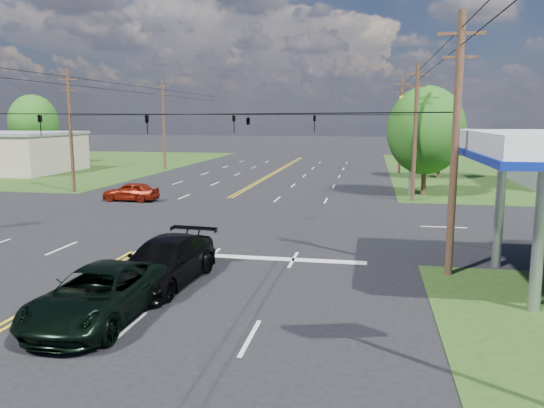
% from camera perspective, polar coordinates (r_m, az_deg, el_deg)
% --- Properties ---
extents(ground, '(280.00, 280.00, 0.00)m').
position_cam_1_polar(ground, '(31.23, -8.37, -1.55)').
color(ground, black).
rests_on(ground, ground).
extents(grass_nw, '(46.00, 48.00, 0.03)m').
position_cam_1_polar(grass_nw, '(76.04, -25.88, 3.96)').
color(grass_nw, '#244415').
rests_on(grass_nw, ground).
extents(stop_bar, '(10.00, 0.50, 0.02)m').
position_cam_1_polar(stop_bar, '(22.36, -2.81, -5.79)').
color(stop_bar, silver).
rests_on(stop_bar, ground).
extents(pole_se, '(1.60, 0.28, 9.50)m').
position_cam_1_polar(pole_se, '(20.25, 19.12, 6.24)').
color(pole_se, '#482A1E').
rests_on(pole_se, ground).
extents(pole_nw, '(1.60, 0.28, 9.50)m').
position_cam_1_polar(pole_nw, '(44.44, -20.85, 7.52)').
color(pole_nw, '#482A1E').
rests_on(pole_nw, ground).
extents(pole_ne, '(1.60, 0.28, 9.50)m').
position_cam_1_polar(pole_ne, '(38.14, 15.16, 7.61)').
color(pole_ne, '#482A1E').
rests_on(pole_ne, ground).
extents(pole_left_far, '(1.60, 0.28, 10.00)m').
position_cam_1_polar(pole_left_far, '(61.48, -11.58, 8.49)').
color(pole_left_far, '#482A1E').
rests_on(pole_left_far, ground).
extents(pole_right_far, '(1.60, 0.28, 10.00)m').
position_cam_1_polar(pole_right_far, '(57.09, 13.68, 8.37)').
color(pole_right_far, '#482A1E').
rests_on(pole_right_far, ground).
extents(span_wire_signals, '(26.00, 18.00, 1.13)m').
position_cam_1_polar(span_wire_signals, '(30.69, -8.63, 9.52)').
color(span_wire_signals, black).
rests_on(span_wire_signals, ground).
extents(power_lines, '(26.04, 100.00, 0.64)m').
position_cam_1_polar(power_lines, '(28.94, -10.10, 14.67)').
color(power_lines, black).
rests_on(power_lines, ground).
extents(tree_right_a, '(5.70, 5.70, 8.18)m').
position_cam_1_polar(tree_right_a, '(41.21, 16.23, 7.60)').
color(tree_right_a, '#482A1E').
rests_on(tree_right_a, ground).
extents(tree_right_b, '(4.94, 4.94, 7.09)m').
position_cam_1_polar(tree_right_b, '(53.43, 17.64, 7.13)').
color(tree_right_b, '#482A1E').
rests_on(tree_right_b, ground).
extents(tree_far_l, '(6.08, 6.08, 8.72)m').
position_cam_1_polar(tree_far_l, '(74.08, -24.27, 7.99)').
color(tree_far_l, '#482A1E').
rests_on(tree_far_l, ground).
extents(pickup_dkgreen, '(2.61, 5.55, 1.54)m').
position_cam_1_polar(pickup_dkgreen, '(16.28, -18.15, -9.24)').
color(pickup_dkgreen, black).
rests_on(pickup_dkgreen, ground).
extents(suv_black, '(2.69, 5.67, 1.60)m').
position_cam_1_polar(suv_black, '(19.11, -11.46, -6.11)').
color(suv_black, black).
rests_on(suv_black, ground).
extents(sedan_red, '(3.94, 1.63, 1.34)m').
position_cam_1_polar(sedan_red, '(38.61, -14.95, 1.30)').
color(sedan_red, maroon).
rests_on(sedan_red, ground).
extents(polesign_ne, '(2.05, 0.78, 7.48)m').
position_cam_1_polar(polesign_ne, '(40.92, 14.90, 8.87)').
color(polesign_ne, '#A5A5AA').
rests_on(polesign_ne, ground).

